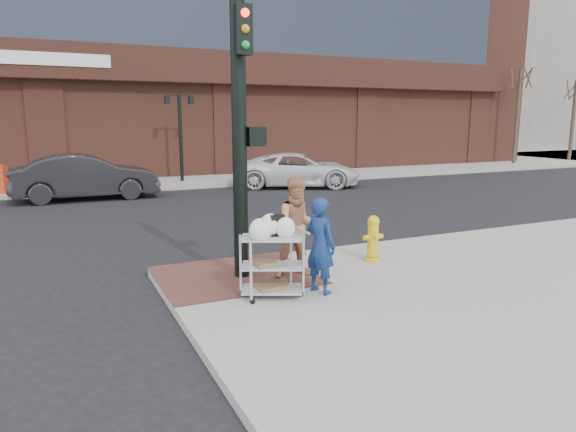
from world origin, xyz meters
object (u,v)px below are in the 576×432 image
woman_blue (320,245)px  lamp_post (180,128)px  fire_hydrant (373,238)px  sedan_dark (86,177)px  traffic_signal_pole (241,129)px  utility_cart (272,260)px  pedestrian_tan (299,227)px  minivan_white (298,170)px

woman_blue → lamp_post: bearing=-25.7°
lamp_post → fire_hydrant: bearing=-88.9°
lamp_post → sedan_dark: size_ratio=0.77×
traffic_signal_pole → lamp_post: bearing=80.8°
lamp_post → utility_cart: 16.72m
utility_cart → fire_hydrant: bearing=22.2°
lamp_post → sedan_dark: 5.67m
lamp_post → utility_cart: bearing=-98.4°
pedestrian_tan → sedan_dark: size_ratio=0.35×
lamp_post → pedestrian_tan: lamp_post is taller
fire_hydrant → minivan_white: bearing=70.8°
pedestrian_tan → minivan_white: pedestrian_tan is taller
traffic_signal_pole → sedan_dark: bearing=99.0°
woman_blue → fire_hydrant: size_ratio=1.71×
sedan_dark → fire_hydrant: sedan_dark is taller
woman_blue → fire_hydrant: bearing=-76.6°
traffic_signal_pole → minivan_white: traffic_signal_pole is taller
sedan_dark → pedestrian_tan: bearing=-167.3°
traffic_signal_pole → sedan_dark: traffic_signal_pole is taller
traffic_signal_pole → utility_cart: bearing=-87.3°
lamp_post → utility_cart: size_ratio=2.97×
lamp_post → traffic_signal_pole: (-2.48, -15.23, 0.21)m
pedestrian_tan → minivan_white: size_ratio=0.34×
utility_cart → woman_blue: bearing=-10.6°
sedan_dark → traffic_signal_pole: bearing=-171.1°
minivan_white → fire_hydrant: bearing=-175.0°
traffic_signal_pole → minivan_white: size_ratio=0.92×
minivan_white → utility_cart: minivan_white is taller
utility_cart → minivan_white: bearing=62.4°
pedestrian_tan → utility_cart: 1.21m
traffic_signal_pole → woman_blue: 2.47m
minivan_white → fire_hydrant: 12.81m
traffic_signal_pole → minivan_white: (6.97, 11.99, -2.07)m
pedestrian_tan → fire_hydrant: (1.83, 0.32, -0.44)m
lamp_post → sedan_dark: bearing=-144.4°
woman_blue → pedestrian_tan: pedestrian_tan is taller
sedan_dark → fire_hydrant: (4.67, -12.19, -0.23)m
sedan_dark → minivan_white: bearing=-90.7°
pedestrian_tan → sedan_dark: bearing=110.7°
lamp_post → pedestrian_tan: 15.81m
pedestrian_tan → utility_cart: size_ratio=1.37×
minivan_white → lamp_post: bearing=78.4°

